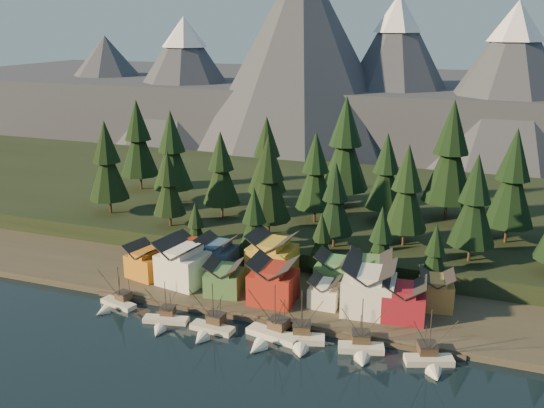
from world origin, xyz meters
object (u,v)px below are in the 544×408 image
(boat_6, at_px, (431,355))
(house_back_1, at_px, (217,255))
(boat_3, at_px, (270,330))
(house_front_1, at_px, (183,261))
(house_back_0, at_px, (190,252))
(boat_0, at_px, (115,299))
(boat_5, at_px, (362,342))
(boat_2, at_px, (210,323))
(boat_1, at_px, (164,317))
(boat_4, at_px, (301,333))
(house_front_0, at_px, (146,260))

(boat_6, distance_m, house_back_1, 56.76)
(boat_3, bearing_deg, house_front_1, 163.21)
(boat_3, xyz_separation_m, boat_6, (30.45, 1.49, 0.07))
(house_front_1, distance_m, house_back_0, 8.47)
(boat_3, height_order, house_back_1, boat_3)
(boat_0, relative_size, house_back_1, 1.08)
(boat_5, relative_size, house_back_1, 1.26)
(house_front_1, bearing_deg, boat_3, -19.21)
(boat_2, bearing_deg, boat_0, 176.98)
(boat_1, xyz_separation_m, house_back_0, (-6.83, 24.68, 4.30))
(boat_1, height_order, house_front_1, house_front_1)
(boat_4, distance_m, house_back_1, 36.10)
(house_front_1, xyz_separation_m, house_back_0, (-2.52, 8.03, -0.96))
(boat_2, bearing_deg, house_front_0, 149.45)
(boat_3, relative_size, house_back_1, 1.32)
(boat_6, height_order, house_back_0, boat_6)
(boat_4, relative_size, house_back_0, 1.37)
(boat_0, xyz_separation_m, boat_2, (24.30, -2.99, 0.30))
(boat_0, distance_m, boat_6, 67.01)
(boat_3, relative_size, house_front_1, 1.05)
(boat_1, bearing_deg, boat_6, -8.76)
(boat_3, distance_m, house_front_0, 40.33)
(house_back_0, xyz_separation_m, house_back_1, (7.49, -0.35, 0.32))
(boat_1, height_order, boat_2, boat_2)
(boat_6, relative_size, house_back_0, 1.34)
(boat_1, height_order, boat_5, boat_5)
(boat_0, relative_size, house_back_0, 1.16)
(boat_1, xyz_separation_m, house_front_1, (-4.31, 16.66, 5.26))
(boat_6, bearing_deg, boat_4, 161.74)
(boat_4, distance_m, house_front_1, 36.50)
(boat_1, height_order, house_back_0, house_back_0)
(boat_4, xyz_separation_m, house_back_0, (-35.69, 22.52, 3.68))
(boat_1, bearing_deg, house_back_1, 76.51)
(boat_2, distance_m, boat_4, 18.60)
(boat_0, distance_m, boat_1, 14.26)
(boat_0, height_order, boat_3, boat_3)
(boat_5, height_order, boat_6, boat_5)
(boat_0, relative_size, boat_2, 0.89)
(boat_1, bearing_deg, boat_3, -8.25)
(boat_5, height_order, house_front_0, boat_5)
(boat_2, xyz_separation_m, boat_5, (30.09, 2.85, 0.20))
(boat_2, relative_size, boat_6, 0.96)
(boat_3, distance_m, boat_5, 17.89)
(boat_3, bearing_deg, boat_1, -163.67)
(boat_2, bearing_deg, house_back_0, 128.95)
(house_front_0, height_order, house_front_1, house_front_1)
(boat_0, height_order, house_back_0, house_back_0)
(boat_0, relative_size, boat_1, 0.97)
(boat_6, distance_m, house_back_0, 63.84)
(house_back_1, bearing_deg, boat_3, -43.81)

